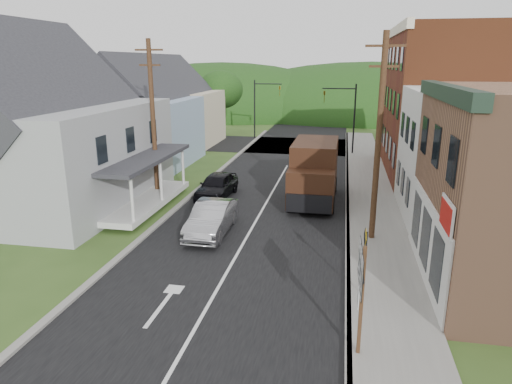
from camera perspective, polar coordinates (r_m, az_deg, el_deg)
The scene contains 24 objects.
ground at distance 18.58m, azimuth -2.94°, elevation -8.81°, with size 120.00×120.00×0.00m, color #2D4719.
road at distance 27.79m, azimuth 1.92°, elevation -0.28°, with size 9.00×90.00×0.02m, color black.
cross_road at distance 44.25m, azimuth 5.36°, elevation 5.79°, with size 60.00×9.00×0.02m, color black.
sidewalk_right at distance 25.62m, azimuth 14.36°, elevation -2.04°, with size 2.80×55.00×0.15m, color slate.
curb_right at distance 25.56m, azimuth 11.34°, elevation -1.89°, with size 0.20×55.00×0.15m, color slate.
curb_left at distance 27.01m, azimuth -8.55°, elevation -0.81°, with size 0.30×55.00×0.12m, color slate.
storefront_white at distance 25.34m, azimuth 27.21°, elevation 3.91°, with size 8.00×7.00×6.50m, color silver.
storefront_red at distance 34.25m, azimuth 23.30°, elevation 10.06°, with size 8.00×12.00×10.00m, color brown.
house_gray at distance 27.77m, azimuth -24.91°, elevation 7.17°, with size 10.20×12.24×8.35m.
house_blue at distance 36.84m, azimuth -13.62°, elevation 9.18°, with size 7.14×8.16×7.28m.
house_cream at distance 45.32m, azimuth -9.53°, elevation 10.60°, with size 7.14×8.16×7.28m.
utility_pole_right at distance 20.17m, azimuth 15.08°, elevation 6.52°, with size 1.60×0.26×9.00m.
utility_pole_left at distance 26.75m, azimuth -12.75°, elevation 8.89°, with size 1.60×0.26×9.00m.
traffic_signal_right at distance 40.07m, azimuth 11.22°, elevation 9.93°, with size 2.87×0.20×6.00m.
traffic_signal_left at distance 47.78m, azimuth 0.66°, elevation 11.16°, with size 2.87×0.20×6.00m.
tree_left_b at distance 35.46m, azimuth -26.14°, elevation 9.70°, with size 4.80×4.80×6.94m.
tree_left_c at distance 43.11m, azimuth -22.13°, elevation 12.40°, with size 5.80×5.80×8.41m.
tree_left_d at distance 50.19m, azimuth -4.44°, elevation 12.64°, with size 4.80×4.80×6.94m.
forested_ridge at distance 71.90m, azimuth 7.58°, elevation 9.65°, with size 90.00×30.00×16.00m, color #143710.
silver_sedan at distance 21.36m, azimuth -5.55°, elevation -3.34°, with size 1.57×4.51×1.49m, color #A7A6AB.
dark_sedan at distance 27.03m, azimuth -4.92°, elevation 0.79°, with size 1.72×4.26×1.45m, color black.
delivery_van at distance 26.18m, azimuth 7.27°, elevation 2.48°, with size 2.59×6.13×3.41m.
route_sign_cluster at distance 12.45m, azimuth 12.97°, elevation -11.29°, with size 0.16×1.78×3.11m.
warning_sign at distance 15.68m, azimuth 13.47°, elevation -7.34°, with size 0.11×0.67×2.42m.
Camera 1 is at (4.08, -16.36, 7.79)m, focal length 32.00 mm.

